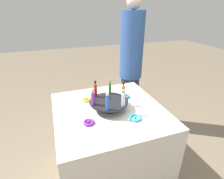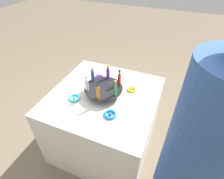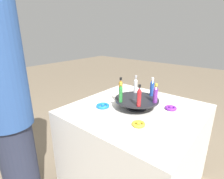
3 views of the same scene
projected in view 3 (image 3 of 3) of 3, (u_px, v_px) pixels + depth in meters
name	position (u px, v px, depth m)	size (l,w,h in m)	color
party_table	(134.00, 148.00, 1.47)	(0.94, 0.94, 0.73)	silver
display_stand	(137.00, 101.00, 1.33)	(0.33, 0.33, 0.08)	black
bottle_green	(121.00, 93.00, 1.24)	(0.03, 0.03, 0.15)	#288438
bottle_red	(139.00, 96.00, 1.17)	(0.03, 0.03, 0.15)	#B21E23
bottle_purple	(155.00, 94.00, 1.23)	(0.03, 0.03, 0.14)	#702D93
bottle_blue	(152.00, 87.00, 1.37)	(0.03, 0.03, 0.15)	#234CAD
bottle_clear	(136.00, 85.00, 1.44)	(0.03, 0.03, 0.14)	silver
bottle_amber	(121.00, 87.00, 1.38)	(0.03, 0.03, 0.15)	#AD6B19
ribbon_bow_blue	(103.00, 106.00, 1.37)	(0.10, 0.10, 0.03)	blue
ribbon_bow_gold	(139.00, 124.00, 1.10)	(0.09, 0.09, 0.03)	gold
ribbon_bow_purple	(171.00, 108.00, 1.33)	(0.09, 0.09, 0.03)	purple
ribbon_bow_teal	(135.00, 95.00, 1.59)	(0.10, 0.10, 0.03)	#2DB7CC
person_figure	(7.00, 104.00, 1.12)	(0.28, 0.28, 1.67)	#282D42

